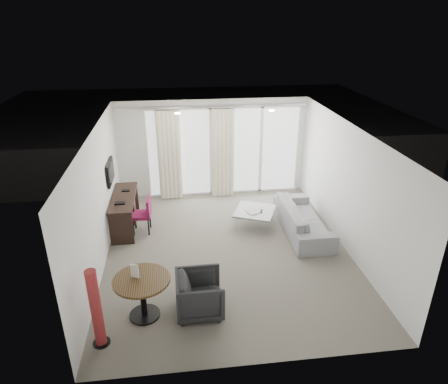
{
  "coord_description": "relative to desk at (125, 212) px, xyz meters",
  "views": [
    {
      "loc": [
        -0.97,
        -7.1,
        4.61
      ],
      "look_at": [
        0.0,
        0.6,
        1.1
      ],
      "focal_mm": 32.0,
      "sensor_mm": 36.0,
      "label": 1
    }
  ],
  "objects": [
    {
      "name": "rattan_chair_a",
      "position": [
        3.48,
        2.85,
        0.03
      ],
      "size": [
        0.64,
        0.64,
        0.83
      ],
      "primitive_type": null,
      "rotation": [
        0.0,
        0.0,
        0.14
      ],
      "color": "#4D2E1E",
      "rests_on": "terrace_slab"
    },
    {
      "name": "remote",
      "position": [
        3.14,
        -0.37,
        -0.03
      ],
      "size": [
        0.1,
        0.18,
        0.02
      ],
      "primitive_type": null,
      "rotation": [
        0.0,
        0.0,
        -0.32
      ],
      "color": "black",
      "rests_on": "coffee_table"
    },
    {
      "name": "balustrade",
      "position": [
        2.52,
        4.62,
        0.11
      ],
      "size": [
        5.5,
        0.06,
        1.05
      ],
      "primitive_type": null,
      "color": "#B2B2B7",
      "rests_on": "terrace_slab"
    },
    {
      "name": "tub_armchair",
      "position": [
        1.52,
        -3.12,
        -0.04
      ],
      "size": [
        0.79,
        0.77,
        0.71
      ],
      "primitive_type": "imported",
      "rotation": [
        0.0,
        0.0,
        1.58
      ],
      "color": "black",
      "rests_on": "floor"
    },
    {
      "name": "round_table",
      "position": [
        0.59,
        -3.1,
        -0.02
      ],
      "size": [
        0.95,
        0.95,
        0.73
      ],
      "primitive_type": null,
      "rotation": [
        0.0,
        0.0,
        -0.04
      ],
      "color": "#432E17",
      "rests_on": "floor"
    },
    {
      "name": "curtain_right",
      "position": [
        2.47,
        1.49,
        0.81
      ],
      "size": [
        0.6,
        0.2,
        2.38
      ],
      "primitive_type": null,
      "color": "beige",
      "rests_on": "ground"
    },
    {
      "name": "wall_left",
      "position": [
        -0.28,
        -1.33,
        0.91
      ],
      "size": [
        0.0,
        6.0,
        2.6
      ],
      "primitive_type": "cube",
      "color": "silver",
      "rests_on": "ground"
    },
    {
      "name": "downlight_b",
      "position": [
        3.42,
        0.27,
        2.2
      ],
      "size": [
        0.12,
        0.12,
        0.02
      ],
      "primitive_type": "cylinder",
      "color": "#FFE0B2",
      "rests_on": "ceiling"
    },
    {
      "name": "desk_chair",
      "position": [
        0.39,
        -0.26,
        0.02
      ],
      "size": [
        0.48,
        0.45,
        0.83
      ],
      "primitive_type": null,
      "rotation": [
        0.0,
        0.0,
        -0.06
      ],
      "color": "maroon",
      "rests_on": "floor"
    },
    {
      "name": "downlight_a",
      "position": [
        1.32,
        0.27,
        2.2
      ],
      "size": [
        0.12,
        0.12,
        0.02
      ],
      "primitive_type": "cylinder",
      "color": "#FFE0B2",
      "rests_on": "ceiling"
    },
    {
      "name": "red_lamp",
      "position": [
        -0.03,
        -3.64,
        0.27
      ],
      "size": [
        0.3,
        0.3,
        1.32
      ],
      "primitive_type": "cylinder",
      "rotation": [
        0.0,
        0.0,
        0.14
      ],
      "color": "maroon",
      "rests_on": "floor"
    },
    {
      "name": "ceiling",
      "position": [
        2.22,
        -1.33,
        2.21
      ],
      "size": [
        5.0,
        6.0,
        0.0
      ],
      "primitive_type": "cube",
      "color": "white",
      "rests_on": "ground"
    },
    {
      "name": "window_panel",
      "position": [
        2.52,
        1.66,
        0.81
      ],
      "size": [
        4.0,
        0.02,
        2.38
      ],
      "primitive_type": null,
      "color": "white",
      "rests_on": "ground"
    },
    {
      "name": "desk",
      "position": [
        0.0,
        0.0,
        0.0
      ],
      "size": [
        0.52,
        1.67,
        0.78
      ],
      "primitive_type": null,
      "color": "black",
      "rests_on": "floor"
    },
    {
      "name": "magazine",
      "position": [
        2.91,
        -0.39,
        -0.03
      ],
      "size": [
        0.31,
        0.35,
        0.02
      ],
      "primitive_type": null,
      "rotation": [
        0.0,
        0.0,
        0.42
      ],
      "color": "gray",
      "rests_on": "coffee_table"
    },
    {
      "name": "curtain_track",
      "position": [
        2.22,
        1.49,
        2.06
      ],
      "size": [
        4.8,
        0.04,
        0.04
      ],
      "primitive_type": null,
      "color": "#B2B2B7",
      "rests_on": "ceiling"
    },
    {
      "name": "wall_right",
      "position": [
        4.72,
        -1.33,
        0.91
      ],
      "size": [
        0.0,
        6.0,
        2.6
      ],
      "primitive_type": "cube",
      "color": "silver",
      "rests_on": "ground"
    },
    {
      "name": "menu_card",
      "position": [
        0.5,
        -3.04,
        0.33
      ],
      "size": [
        0.13,
        0.07,
        0.24
      ],
      "primitive_type": null,
      "rotation": [
        0.0,
        0.0,
        -0.38
      ],
      "color": "white",
      "rests_on": "round_table"
    },
    {
      "name": "tv",
      "position": [
        -0.24,
        0.12,
        0.96
      ],
      "size": [
        0.05,
        0.8,
        0.5
      ],
      "primitive_type": null,
      "color": "black",
      "rests_on": "wall_left"
    },
    {
      "name": "floor",
      "position": [
        2.22,
        -1.33,
        -0.39
      ],
      "size": [
        5.0,
        6.0,
        0.0
      ],
      "primitive_type": "cube",
      "color": "#615D51",
      "rests_on": "ground"
    },
    {
      "name": "rattan_chair_b",
      "position": [
        3.89,
        3.65,
        0.07
      ],
      "size": [
        0.65,
        0.65,
        0.92
      ],
      "primitive_type": null,
      "rotation": [
        0.0,
        0.0,
        -0.03
      ],
      "color": "#4D2E1E",
      "rests_on": "terrace_slab"
    },
    {
      "name": "coffee_table",
      "position": [
        3.0,
        -0.29,
        -0.19
      ],
      "size": [
        1.14,
        1.14,
        0.39
      ],
      "primitive_type": null,
      "rotation": [
        0.0,
        0.0,
        -0.4
      ],
      "color": "gray",
      "rests_on": "floor"
    },
    {
      "name": "curtain_left",
      "position": [
        1.07,
        1.49,
        0.81
      ],
      "size": [
        0.6,
        0.2,
        2.38
      ],
      "primitive_type": null,
      "color": "beige",
      "rests_on": "ground"
    },
    {
      "name": "window_frame",
      "position": [
        2.52,
        1.64,
        0.81
      ],
      "size": [
        4.1,
        0.06,
        2.44
      ],
      "primitive_type": null,
      "color": "white",
      "rests_on": "ground"
    },
    {
      "name": "rattan_table",
      "position": [
        3.99,
        3.07,
        -0.17
      ],
      "size": [
        0.51,
        0.51,
        0.44
      ],
      "primitive_type": null,
      "rotation": [
        0.0,
        0.0,
        0.17
      ],
      "color": "#4D2E1E",
      "rests_on": "terrace_slab"
    },
    {
      "name": "sofa",
      "position": [
        4.04,
        -0.71,
        -0.07
      ],
      "size": [
        0.86,
        2.19,
        0.64
      ],
      "primitive_type": "imported",
      "rotation": [
        0.0,
        0.0,
        1.57
      ],
      "color": "gray",
      "rests_on": "floor"
    },
    {
      "name": "terrace_slab",
      "position": [
        2.52,
        3.17,
        -0.45
      ],
      "size": [
        5.6,
        3.0,
        0.12
      ],
      "primitive_type": "cube",
      "color": "#4D4D50",
      "rests_on": "ground"
    },
    {
      "name": "wall_front",
      "position": [
        2.22,
        -4.33,
        0.91
      ],
      "size": [
        5.0,
        0.0,
        2.6
      ],
      "primitive_type": "cube",
      "color": "silver",
      "rests_on": "ground"
    }
  ]
}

